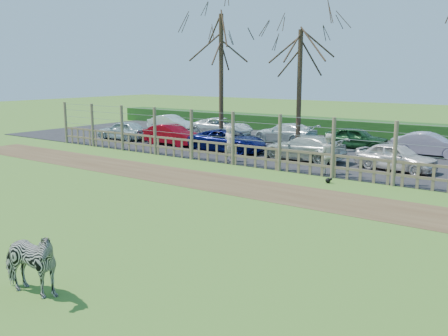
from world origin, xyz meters
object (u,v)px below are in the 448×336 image
Objects in this scene: visitor_b at (328,154)px; crow at (328,180)px; car_0 at (123,130)px; car_7 at (171,124)px; visitor_a at (229,144)px; car_8 at (222,127)px; car_9 at (285,133)px; car_10 at (356,138)px; car_1 at (172,135)px; zebra at (28,263)px; tree_mid at (300,61)px; car_2 at (228,141)px; car_4 at (396,157)px; car_3 at (304,148)px; tree_left at (221,48)px; car_11 at (429,145)px.

visitor_b is 6.24× the size of crow.
car_0 is 4.96m from car_7.
car_8 is (-6.24, 7.86, -0.26)m from visitor_a.
car_8 is at bearing -84.11° from car_7.
car_9 is 1.17× the size of car_10.
car_10 is at bearing -61.98° from car_1.
car_7 is at bearing 26.75° from zebra.
zebra reaches higher than car_1.
tree_mid reaches higher than car_8.
tree_mid is at bearing -52.25° from car_2.
car_10 is at bearing -89.82° from car_7.
car_4 is at bearing -22.32° from tree_mid.
car_10 is at bearing -95.47° from visitor_b.
visitor_b is 11.41m from car_1.
car_10 is (5.20, 5.17, 0.00)m from car_2.
visitor_a reaches higher than car_2.
car_0 is at bearing -2.46° from visitor_a.
car_4 is (4.47, 0.00, 0.00)m from car_3.
tree_mid is 3.96× the size of visitor_b.
car_1 is 6.88m from car_9.
car_3 is at bearing -56.28° from tree_mid.
visitor_b is 0.40× the size of car_2.
car_1 is at bearing -150.00° from tree_left.
tree_mid reaches higher than car_7.
car_3 is 14.02m from car_7.
car_3 is 1.14× the size of car_11.
tree_left reaches higher than car_8.
crow is 18.50m from car_7.
zebra is 14.24m from visitor_b.
tree_mid is 7.58m from visitor_b.
car_2 and car_10 have the same top height.
zebra is 0.44× the size of car_1.
crow is 0.08× the size of car_10.
visitor_a reaches higher than car_8.
crow is 0.08× the size of car_4.
car_2 is 1.23× the size of car_10.
visitor_a reaches higher than car_10.
car_1 is at bearing 97.24° from car_4.
car_9 and car_10 have the same top height.
visitor_a is 0.47× the size of car_11.
car_0 and car_2 have the same top height.
tree_left is at bearing 89.29° from car_4.
visitor_b is 0.49× the size of car_4.
zebra is 20.28m from car_1.
tree_mid is 5.46m from car_10.
car_1 and car_10 have the same top height.
car_4 is 1.00× the size of car_10.
car_2 and car_11 have the same top height.
car_11 is at bearing 94.69° from car_9.
car_4 is 0.85× the size of car_9.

